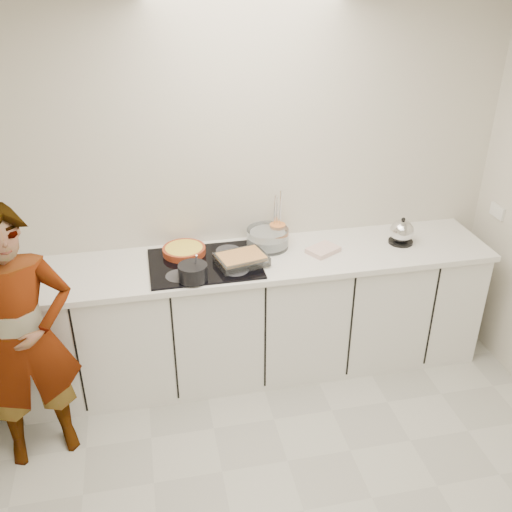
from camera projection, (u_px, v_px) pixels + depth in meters
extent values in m
cube|color=beige|center=(304.00, 511.00, 3.14)|extent=(3.60, 3.20, 0.00)
cube|color=beige|center=(247.00, 186.00, 3.91)|extent=(3.60, 0.00, 2.60)
cube|color=white|center=(497.00, 211.00, 4.11)|extent=(0.02, 0.15, 0.09)
cube|color=white|center=(256.00, 317.00, 4.04)|extent=(3.20, 0.58, 0.87)
cube|color=white|center=(256.00, 260.00, 3.83)|extent=(3.24, 0.64, 0.04)
cube|color=black|center=(205.00, 264.00, 3.73)|extent=(0.72, 0.54, 0.01)
cylinder|color=#A1391D|center=(184.00, 251.00, 3.83)|extent=(0.32, 0.32, 0.05)
cylinder|color=yellow|center=(184.00, 248.00, 3.82)|extent=(0.27, 0.27, 0.01)
cylinder|color=black|center=(193.00, 272.00, 3.52)|extent=(0.18, 0.18, 0.10)
cylinder|color=silver|center=(195.00, 264.00, 3.52)|extent=(0.03, 0.07, 0.15)
cube|color=silver|center=(241.00, 260.00, 3.71)|extent=(0.36, 0.30, 0.06)
cube|color=tan|center=(241.00, 257.00, 3.70)|extent=(0.32, 0.26, 0.02)
cylinder|color=silver|center=(268.00, 238.00, 3.93)|extent=(0.37, 0.37, 0.13)
cylinder|color=white|center=(268.00, 241.00, 3.94)|extent=(0.31, 0.31, 0.06)
cube|color=white|center=(323.00, 250.00, 3.88)|extent=(0.25, 0.23, 0.03)
cylinder|color=black|center=(400.00, 242.00, 4.01)|extent=(0.17, 0.17, 0.02)
sphere|color=silver|center=(402.00, 231.00, 3.97)|extent=(0.17, 0.17, 0.17)
sphere|color=black|center=(403.00, 219.00, 3.93)|extent=(0.03, 0.03, 0.03)
cylinder|color=orange|center=(277.00, 233.00, 4.00)|extent=(0.15, 0.15, 0.14)
imported|color=white|center=(24.00, 340.00, 3.17)|extent=(0.67, 0.53, 1.62)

